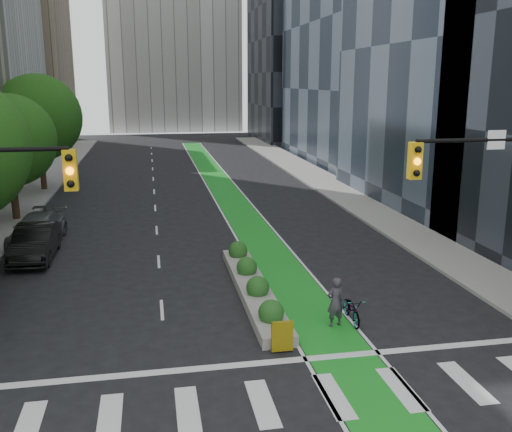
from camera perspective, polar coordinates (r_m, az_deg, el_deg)
name	(u,v)px	position (r m, az deg, el deg)	size (l,w,h in m)	color
ground	(256,384)	(17.00, -0.05, -16.49)	(160.00, 160.00, 0.00)	black
sidewalk_left	(14,209)	(41.39, -23.05, 0.62)	(3.60, 90.00, 0.15)	gray
sidewalk_right	(350,197)	(42.89, 9.40, 1.94)	(3.60, 90.00, 0.15)	gray
bike_lane_paint	(224,189)	(45.64, -3.23, 2.70)	(2.20, 70.00, 0.01)	#1A9223
building_tan_far	(8,44)	(82.45, -23.58, 15.48)	(14.00, 16.00, 26.00)	tan
building_dark_end	(306,41)	(85.73, 5.02, 17.06)	(14.00, 18.00, 28.00)	black
tree_midfar	(9,141)	(37.59, -23.48, 6.93)	(5.60, 5.60, 7.76)	black
tree_far	(38,118)	(47.31, -20.95, 9.17)	(6.60, 6.60, 9.00)	black
median_planter	(253,285)	(23.33, -0.31, -6.91)	(1.20, 10.26, 1.10)	gray
bicycle	(352,309)	(20.99, 9.57, -9.18)	(0.63, 1.82, 0.96)	gray
cyclist	(335,302)	(20.39, 7.93, -8.51)	(0.66, 0.43, 1.81)	#39333E
parked_car_left_mid	(35,242)	(29.63, -21.21, -2.47)	(1.76, 5.06, 1.67)	black
parked_car_left_far	(38,229)	(32.40, -21.00, -1.25)	(2.16, 5.31, 1.54)	#505154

